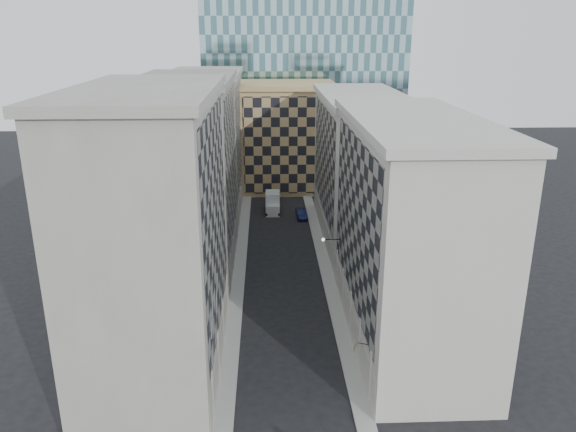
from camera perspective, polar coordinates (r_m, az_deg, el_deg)
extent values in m
cube|color=#979791|center=(68.25, -4.97, -5.52)|extent=(1.50, 100.00, 0.15)
cube|color=#979791|center=(68.54, 3.87, -5.39)|extent=(1.50, 100.00, 0.15)
cube|color=gray|center=(47.14, -13.34, -2.24)|extent=(10.00, 22.00, 23.00)
cube|color=gray|center=(45.93, -7.50, -0.45)|extent=(0.25, 19.36, 18.00)
cube|color=gray|center=(50.78, -7.04, -12.71)|extent=(0.45, 21.12, 3.20)
cube|color=gray|center=(44.45, -14.49, 12.20)|extent=(10.80, 22.80, 0.70)
cylinder|color=gray|center=(43.62, -8.15, -17.65)|extent=(0.90, 0.90, 4.40)
cylinder|color=gray|center=(48.15, -7.51, -13.79)|extent=(0.90, 0.90, 4.40)
cylinder|color=gray|center=(52.86, -7.00, -10.61)|extent=(0.90, 0.90, 4.40)
cylinder|color=gray|center=(57.71, -6.58, -7.95)|extent=(0.90, 0.90, 4.40)
cube|color=gray|center=(68.02, -9.97, 3.94)|extent=(10.00, 22.00, 22.00)
cube|color=gray|center=(67.18, -5.90, 5.26)|extent=(0.25, 19.36, 17.00)
cube|color=gray|center=(70.47, -5.67, -3.40)|extent=(0.45, 21.12, 3.20)
cube|color=gray|center=(66.13, -10.53, 13.49)|extent=(10.80, 22.80, 0.70)
cylinder|color=gray|center=(62.67, -6.23, -5.71)|extent=(0.90, 0.90, 4.40)
cylinder|color=gray|center=(67.71, -5.94, -3.80)|extent=(0.90, 0.90, 4.40)
cylinder|color=gray|center=(72.82, -5.69, -2.16)|extent=(0.90, 0.90, 4.40)
cylinder|color=gray|center=(77.98, -5.47, -0.73)|extent=(0.90, 0.90, 4.40)
cube|color=gray|center=(89.44, -8.18, 7.18)|extent=(10.00, 22.00, 21.00)
cube|color=gray|center=(88.79, -5.06, 8.20)|extent=(0.25, 19.36, 16.00)
cube|color=gray|center=(91.22, -4.93, 1.76)|extent=(0.45, 21.12, 3.20)
cube|color=gray|center=(87.98, -8.51, 14.13)|extent=(10.80, 22.80, 0.70)
cylinder|color=gray|center=(83.19, -5.28, 0.52)|extent=(0.90, 0.90, 4.40)
cylinder|color=gray|center=(88.43, -5.11, 1.62)|extent=(0.90, 0.90, 4.40)
cylinder|color=gray|center=(93.70, -4.96, 2.60)|extent=(0.90, 0.90, 4.40)
cylinder|color=gray|center=(98.99, -4.83, 3.47)|extent=(0.90, 0.90, 4.40)
cube|color=#B9B4A9|center=(52.12, 12.14, -1.89)|extent=(10.00, 26.00, 20.00)
cube|color=gray|center=(50.64, 6.89, -0.40)|extent=(0.25, 22.88, 15.00)
cube|color=#B9B4A9|center=(54.65, 6.58, -10.27)|extent=(0.45, 24.96, 3.20)
cube|color=#B9B4A9|center=(49.55, 12.95, 9.40)|extent=(10.80, 26.80, 0.70)
cylinder|color=#B9B4A9|center=(45.64, 8.81, -15.86)|extent=(0.90, 0.90, 4.40)
cylinder|color=#B9B4A9|center=(49.93, 7.68, -12.52)|extent=(0.90, 0.90, 4.40)
cylinder|color=#B9B4A9|center=(54.39, 6.76, -9.71)|extent=(0.90, 0.90, 4.40)
cylinder|color=#B9B4A9|center=(58.96, 5.99, -7.33)|extent=(0.90, 0.90, 4.40)
cylinder|color=#B9B4A9|center=(63.63, 5.34, -5.29)|extent=(0.90, 0.90, 4.40)
cube|color=#B9B4A9|center=(77.57, 7.34, 4.72)|extent=(10.00, 28.00, 19.00)
cube|color=gray|center=(76.56, 3.76, 5.81)|extent=(0.25, 24.64, 14.00)
cube|color=#B9B4A9|center=(79.17, 3.68, -0.84)|extent=(0.45, 26.88, 3.20)
cube|color=#B9B4A9|center=(75.84, 7.65, 11.97)|extent=(10.80, 28.80, 0.70)
cube|color=tan|center=(102.09, -0.09, 7.92)|extent=(16.00, 14.00, 18.00)
cube|color=tan|center=(95.13, 0.08, 7.13)|extent=(15.20, 0.25, 16.50)
cube|color=tan|center=(100.78, -0.09, 13.18)|extent=(16.80, 14.80, 0.80)
cube|color=#2A2420|center=(115.11, -1.38, 11.64)|extent=(6.00, 6.00, 28.00)
cube|color=#2A2420|center=(114.28, -1.44, 18.97)|extent=(7.00, 7.00, 1.40)
cylinder|color=gray|center=(41.53, -7.72, -10.16)|extent=(0.10, 2.33, 2.33)
cylinder|color=gray|center=(45.06, -7.27, -7.72)|extent=(0.10, 2.33, 2.33)
cylinder|color=black|center=(60.68, 4.45, -2.40)|extent=(1.80, 0.08, 0.08)
sphere|color=#FFE5B2|center=(60.58, 3.60, -2.41)|extent=(0.36, 0.36, 0.36)
cube|color=silver|center=(87.70, -1.57, 0.64)|extent=(2.16, 2.36, 1.75)
cube|color=silver|center=(89.92, -1.57, 1.51)|extent=(2.28, 3.52, 3.01)
cylinder|color=black|center=(87.11, -2.20, 0.20)|extent=(0.30, 0.88, 0.87)
cylinder|color=black|center=(87.11, -0.92, 0.21)|extent=(0.30, 0.88, 0.87)
cylinder|color=black|center=(91.36, -2.18, 1.08)|extent=(0.30, 0.88, 0.87)
cylinder|color=black|center=(91.36, -0.96, 1.09)|extent=(0.30, 0.88, 0.87)
imported|color=#11173E|center=(86.46, 1.37, 0.24)|extent=(1.75, 4.28, 1.38)
cylinder|color=black|center=(45.74, 7.61, -12.73)|extent=(0.77, 0.36, 0.06)
cube|color=#C1BA8D|center=(45.84, 6.71, -13.20)|extent=(0.33, 0.67, 0.70)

